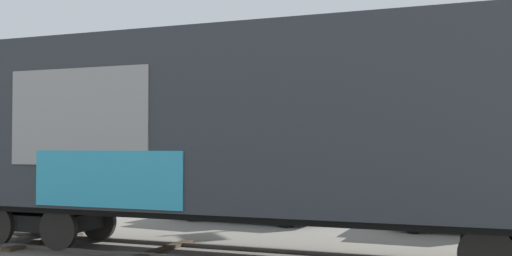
# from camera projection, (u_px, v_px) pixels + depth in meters

# --- Properties ---
(ground_plane) EXTENTS (260.00, 260.00, 0.00)m
(ground_plane) POSITION_uv_depth(u_px,v_px,m) (218.00, 256.00, 12.22)
(ground_plane) COLOR slate
(track) EXTENTS (60.01, 4.37, 0.08)m
(track) POSITION_uv_depth(u_px,v_px,m) (203.00, 252.00, 12.39)
(track) COLOR #4C4742
(track) RESTS_ON ground_plane
(freight_car) EXTENTS (14.75, 3.60, 4.72)m
(freight_car) POSITION_uv_depth(u_px,v_px,m) (257.00, 125.00, 12.04)
(freight_car) COLOR #33383D
(freight_car) RESTS_ON ground_plane
(hillside) EXTENTS (143.48, 39.43, 15.29)m
(hillside) POSITION_uv_depth(u_px,v_px,m) (411.00, 117.00, 73.12)
(hillside) COLOR silver
(hillside) RESTS_ON ground_plane
(parked_car_blue) EXTENTS (4.75, 2.59, 1.58)m
(parked_car_blue) POSITION_uv_depth(u_px,v_px,m) (250.00, 194.00, 17.91)
(parked_car_blue) COLOR navy
(parked_car_blue) RESTS_ON ground_plane
(parked_car_green) EXTENTS (4.13, 2.22, 1.70)m
(parked_car_green) POSITION_uv_depth(u_px,v_px,m) (470.00, 199.00, 15.60)
(parked_car_green) COLOR #1E5933
(parked_car_green) RESTS_ON ground_plane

